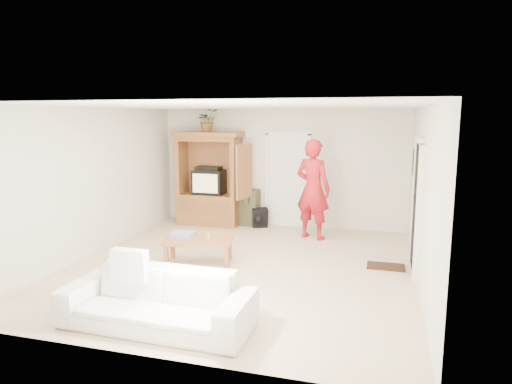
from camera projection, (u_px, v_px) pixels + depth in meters
floor at (241, 266)px, 7.53m from camera, size 6.00×6.00×0.00m
ceiling at (240, 106)px, 7.10m from camera, size 6.00×6.00×0.00m
wall_back at (282, 168)px, 10.16m from camera, size 5.50×0.00×5.50m
wall_front at (148, 235)px, 4.47m from camera, size 5.50×0.00×5.50m
wall_left at (93, 182)px, 8.05m from camera, size 0.00×6.00×6.00m
wall_right at (422, 197)px, 6.58m from camera, size 0.00×6.00×6.00m
armoire at (210, 185)px, 10.33m from camera, size 1.82×1.14×2.10m
door_back at (288, 181)px, 10.14m from camera, size 0.85×0.05×2.04m
doorway_right at (417, 208)px, 7.20m from camera, size 0.05×0.90×2.04m
framed_picture at (414, 163)px, 8.34m from camera, size 0.03×0.60×0.48m
doormat at (386, 266)px, 7.48m from camera, size 0.60×0.40×0.02m
plant at (208, 120)px, 10.07m from camera, size 0.60×0.58×0.50m
man at (313, 189)px, 9.10m from camera, size 0.85×0.70×2.01m
sofa at (157, 300)px, 5.32m from camera, size 2.26×0.93×0.66m
coffee_table at (199, 241)px, 7.65m from camera, size 1.25×0.88×0.42m
towel at (183, 235)px, 7.71m from camera, size 0.39×0.29×0.08m
candle at (208, 235)px, 7.64m from camera, size 0.08×0.08×0.10m
backpack_black at (260, 218)px, 10.12m from camera, size 0.39×0.32×0.42m
backpack_olive at (249, 207)px, 10.30m from camera, size 0.47×0.37×0.82m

